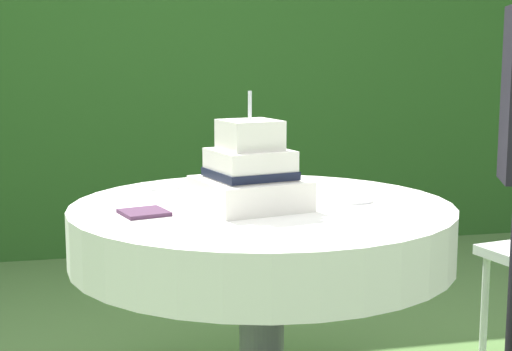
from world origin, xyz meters
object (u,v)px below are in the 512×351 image
object	(u,v)px
wedding_cake	(250,175)
serving_plate_near	(355,200)
napkin_stack	(144,213)
cake_table	(262,236)
serving_plate_far	(161,186)

from	to	relation	value
wedding_cake	serving_plate_near	world-z (taller)	wedding_cake
wedding_cake	napkin_stack	size ratio (longest dim) A/B	2.79
wedding_cake	cake_table	bearing A→B (deg)	39.60
wedding_cake	serving_plate_far	distance (m)	0.50
serving_plate_near	napkin_stack	size ratio (longest dim) A/B	0.86
serving_plate_near	serving_plate_far	world-z (taller)	same
wedding_cake	serving_plate_far	size ratio (longest dim) A/B	2.57
serving_plate_far	wedding_cake	bearing A→B (deg)	-60.84
serving_plate_far	napkin_stack	distance (m)	0.48
cake_table	serving_plate_near	xyz separation A→B (m)	(0.31, -0.02, 0.11)
serving_plate_near	serving_plate_far	distance (m)	0.73
wedding_cake	serving_plate_near	bearing A→B (deg)	2.28
cake_table	napkin_stack	size ratio (longest dim) A/B	9.38
wedding_cake	serving_plate_far	bearing A→B (deg)	119.16
serving_plate_near	napkin_stack	bearing A→B (deg)	-175.95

